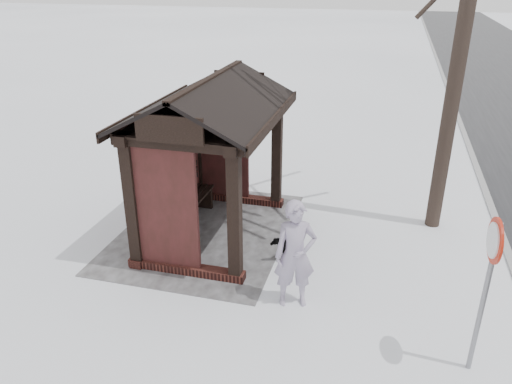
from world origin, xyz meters
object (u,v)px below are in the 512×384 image
Objects in this scene: bus_shelter at (203,127)px; dog at (284,245)px; pedestrian at (295,255)px; road_sign at (490,264)px.

dog is (0.54, 1.67, -1.91)m from bus_shelter.
dog is at bearing 90.96° from pedestrian.
dog is 0.27× the size of road_sign.
bus_shelter is at bearing 174.41° from dog.
dog is (-1.29, -0.44, -0.62)m from pedestrian.
dog is at bearing 72.18° from bus_shelter.
pedestrian is 2.89× the size of dog.
bus_shelter reaches higher than road_sign.
bus_shelter is 2.06× the size of pedestrian.
bus_shelter is 5.95× the size of dog.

